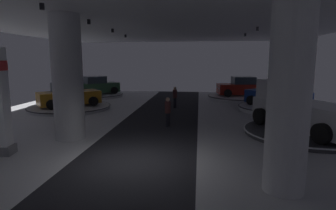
{
  "coord_description": "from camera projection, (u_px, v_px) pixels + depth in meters",
  "views": [
    {
      "loc": [
        2.24,
        -9.23,
        3.55
      ],
      "look_at": [
        0.77,
        3.95,
        1.4
      ],
      "focal_mm": 29.96,
      "sensor_mm": 36.0,
      "label": 1
    }
  ],
  "objects": [
    {
      "name": "column_left",
      "position": [
        68.0,
        78.0,
        12.38
      ],
      "size": [
        1.33,
        1.33,
        5.5
      ],
      "color": "#ADADB2",
      "rests_on": "ground"
    },
    {
      "name": "display_platform_deep_right",
      "position": [
        241.0,
        97.0,
        25.4
      ],
      "size": [
        5.96,
        5.96,
        0.33
      ],
      "color": "silver",
      "rests_on": "ground"
    },
    {
      "name": "display_car_deep_right",
      "position": [
        242.0,
        87.0,
        25.26
      ],
      "size": [
        4.39,
        2.65,
        1.71
      ],
      "color": "maroon",
      "rests_on": "display_platform_deep_right"
    },
    {
      "name": "visitor_walking_near",
      "position": [
        175.0,
        96.0,
        20.66
      ],
      "size": [
        0.32,
        0.32,
        1.59
      ],
      "color": "black",
      "rests_on": "ground"
    },
    {
      "name": "display_car_far_left",
      "position": [
        69.0,
        95.0,
        20.19
      ],
      "size": [
        4.37,
        4.09,
        1.71
      ],
      "color": "#B77519",
      "rests_on": "display_platform_far_left"
    },
    {
      "name": "display_car_deep_left",
      "position": [
        96.0,
        86.0,
        26.94
      ],
      "size": [
        4.3,
        4.18,
        1.71
      ],
      "color": "#2D5638",
      "rests_on": "display_platform_deep_left"
    },
    {
      "name": "display_car_far_right",
      "position": [
        278.0,
        95.0,
        19.48
      ],
      "size": [
        4.23,
        4.25,
        1.71
      ],
      "color": "navy",
      "rests_on": "display_platform_far_right"
    },
    {
      "name": "column_right",
      "position": [
        289.0,
        91.0,
        7.27
      ],
      "size": [
        1.1,
        1.1,
        5.5
      ],
      "color": "silver",
      "rests_on": "ground"
    },
    {
      "name": "visitor_walking_far",
      "position": [
        168.0,
        110.0,
        14.85
      ],
      "size": [
        0.32,
        0.32,
        1.59
      ],
      "color": "black",
      "rests_on": "ground"
    },
    {
      "name": "pickup_truck_mid_right",
      "position": [
        301.0,
        110.0,
        13.46
      ],
      "size": [
        4.42,
        5.67,
        2.3
      ],
      "color": "silver",
      "rests_on": "display_platform_mid_right"
    },
    {
      "name": "display_platform_mid_right",
      "position": [
        305.0,
        132.0,
        13.33
      ],
      "size": [
        5.68,
        5.68,
        0.22
      ],
      "color": "#333338",
      "rests_on": "ground"
    },
    {
      "name": "display_platform_far_right",
      "position": [
        276.0,
        108.0,
        19.65
      ],
      "size": [
        5.23,
        5.23,
        0.33
      ],
      "color": "silver",
      "rests_on": "ground"
    },
    {
      "name": "display_platform_far_left",
      "position": [
        70.0,
        107.0,
        20.35
      ],
      "size": [
        5.81,
        5.81,
        0.23
      ],
      "color": "#B7B7BC",
      "rests_on": "ground"
    },
    {
      "name": "display_platform_deep_left",
      "position": [
        97.0,
        95.0,
        27.1
      ],
      "size": [
        5.04,
        5.04,
        0.27
      ],
      "color": "#B7B7BC",
      "rests_on": "ground"
    },
    {
      "name": "ground",
      "position": [
        134.0,
        162.0,
        9.87
      ],
      "size": [
        24.0,
        44.0,
        0.06
      ],
      "color": "silver"
    }
  ]
}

